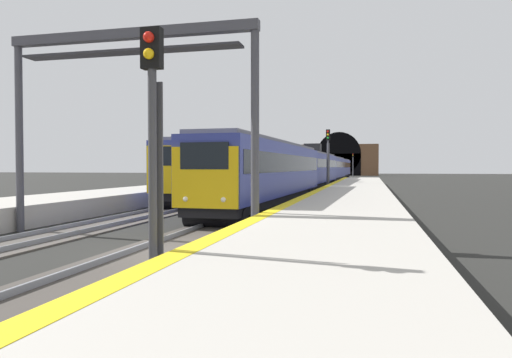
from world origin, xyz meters
The scene contains 13 objects.
ground_plane centered at (0.00, 0.00, 0.00)m, with size 320.00×320.00×0.00m, color black.
platform_right centered at (0.00, -4.66, 0.47)m, with size 112.00×4.80×0.94m, color #ADA89E.
platform_right_edge_strip centered at (0.00, -2.51, 0.95)m, with size 112.00×0.50×0.01m, color yellow.
track_main_line centered at (0.00, 0.00, 0.04)m, with size 160.00×2.93×0.21m.
track_adjacent_line centered at (0.00, 5.10, 0.04)m, with size 160.00×2.62×0.21m.
train_main_approaching centered at (46.92, 0.00, 2.27)m, with size 85.93×3.40×4.85m.
train_adjacent_platform centered at (31.10, 5.10, 2.37)m, with size 39.35×3.12×4.15m.
railway_signal_near centered at (-4.76, -1.90, 2.95)m, with size 0.39×0.38×5.02m.
railway_signal_mid centered at (32.52, -1.90, 3.59)m, with size 0.39×0.38×6.01m.
railway_signal_far centered at (100.33, -1.90, 3.24)m, with size 0.39×0.38×5.57m.
overhead_signal_gantry centered at (2.54, 2.55, 5.61)m, with size 0.70×9.49×7.36m.
tunnel_portal centered at (120.04, 2.55, 4.36)m, with size 2.61×21.21×12.00m.
catenary_mast_near centered at (63.26, 12.51, 3.64)m, with size 0.22×2.40×7.04m.
Camera 1 is at (-12.78, -5.80, 2.49)m, focal length 33.14 mm.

